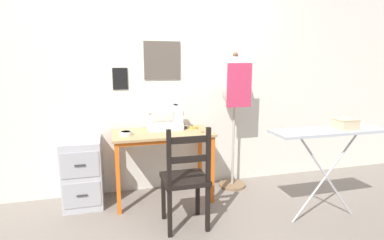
% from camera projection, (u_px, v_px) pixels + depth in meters
% --- Properties ---
extents(ground_plane, '(14.00, 14.00, 0.00)m').
position_uv_depth(ground_plane, '(168.00, 209.00, 3.07)').
color(ground_plane, gray).
extents(wall_back, '(10.00, 0.07, 2.55)m').
position_uv_depth(wall_back, '(157.00, 81.00, 3.41)').
color(wall_back, silver).
rests_on(wall_back, ground_plane).
extents(sewing_table, '(1.05, 0.54, 0.75)m').
position_uv_depth(sewing_table, '(163.00, 142.00, 3.19)').
color(sewing_table, tan).
rests_on(sewing_table, ground_plane).
extents(sewing_machine, '(0.39, 0.17, 0.30)m').
position_uv_depth(sewing_machine, '(167.00, 118.00, 3.26)').
color(sewing_machine, white).
rests_on(sewing_machine, sewing_table).
extents(fabric_bowl, '(0.13, 0.13, 0.04)m').
position_uv_depth(fabric_bowl, '(126.00, 133.00, 3.04)').
color(fabric_bowl, silver).
rests_on(fabric_bowl, sewing_table).
extents(scissors, '(0.13, 0.07, 0.01)m').
position_uv_depth(scissors, '(205.00, 132.00, 3.19)').
color(scissors, silver).
rests_on(scissors, sewing_table).
extents(thread_spool_near_machine, '(0.04, 0.04, 0.04)m').
position_uv_depth(thread_spool_near_machine, '(186.00, 127.00, 3.33)').
color(thread_spool_near_machine, black).
rests_on(thread_spool_near_machine, sewing_table).
extents(thread_spool_mid_table, '(0.04, 0.04, 0.04)m').
position_uv_depth(thread_spool_mid_table, '(192.00, 128.00, 3.31)').
color(thread_spool_mid_table, yellow).
rests_on(thread_spool_mid_table, sewing_table).
extents(thread_spool_far_edge, '(0.04, 0.04, 0.04)m').
position_uv_depth(thread_spool_far_edge, '(196.00, 128.00, 3.31)').
color(thread_spool_far_edge, orange).
rests_on(thread_spool_far_edge, sewing_table).
extents(wooden_chair, '(0.40, 0.38, 0.95)m').
position_uv_depth(wooden_chair, '(185.00, 180.00, 2.67)').
color(wooden_chair, black).
rests_on(wooden_chair, ground_plane).
extents(filing_cabinet, '(0.38, 0.46, 0.71)m').
position_uv_depth(filing_cabinet, '(83.00, 172.00, 3.13)').
color(filing_cabinet, '#B7B7BC').
rests_on(filing_cabinet, ground_plane).
extents(dress_form, '(0.34, 0.32, 1.60)m').
position_uv_depth(dress_form, '(235.00, 89.00, 3.44)').
color(dress_form, '#846647').
rests_on(dress_form, ground_plane).
extents(ironing_board, '(1.11, 0.31, 0.88)m').
position_uv_depth(ironing_board, '(330.00, 135.00, 2.75)').
color(ironing_board, '#ADB2B7').
rests_on(ironing_board, ground_plane).
extents(storage_box, '(0.18, 0.17, 0.10)m').
position_uv_depth(storage_box, '(346.00, 124.00, 2.75)').
color(storage_box, beige).
rests_on(storage_box, ironing_board).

